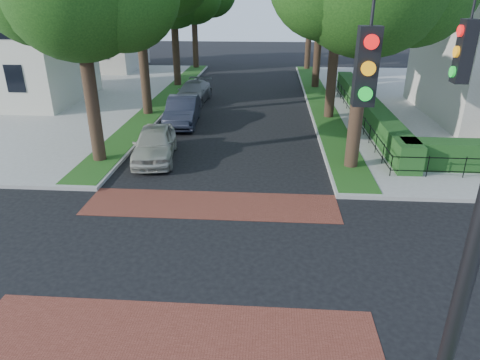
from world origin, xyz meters
name	(u,v)px	position (x,y,z in m)	size (l,w,h in m)	color
ground	(197,255)	(0.00, 0.00, 0.00)	(120.00, 120.00, 0.00)	black
crosswalk_far	(212,205)	(0.00, 3.20, 0.01)	(9.00, 2.20, 0.01)	maroon
crosswalk_near	(173,336)	(0.00, -3.20, 0.01)	(9.00, 2.20, 0.01)	maroon
grass_strip_ne	(320,101)	(5.40, 19.10, 0.16)	(1.60, 29.80, 0.02)	#1C4513
grass_strip_nw	(165,98)	(-5.40, 19.10, 0.16)	(1.60, 29.80, 0.02)	#1C4513
hedge_main_road	(367,107)	(7.70, 15.00, 0.75)	(1.00, 18.00, 1.20)	#174518
fence_main_road	(353,110)	(6.90, 15.00, 0.60)	(0.06, 18.00, 0.90)	black
house_left_near	(3,25)	(-15.49, 17.99, 5.04)	(10.00, 9.00, 10.14)	beige
house_left_far	(88,15)	(-15.49, 31.99, 5.04)	(10.00, 9.00, 10.14)	beige
traffic_signal	(473,163)	(4.89, -4.41, 4.71)	(2.17, 2.00, 8.00)	black
parked_car_front	(155,143)	(-3.14, 7.60, 0.75)	(1.76, 4.38, 1.49)	#ADAD9C
parked_car_middle	(183,111)	(-2.98, 13.29, 0.78)	(1.65, 4.73, 1.56)	#1D202C
parked_car_rear	(193,92)	(-3.32, 18.77, 0.69)	(1.93, 4.75, 1.38)	slate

